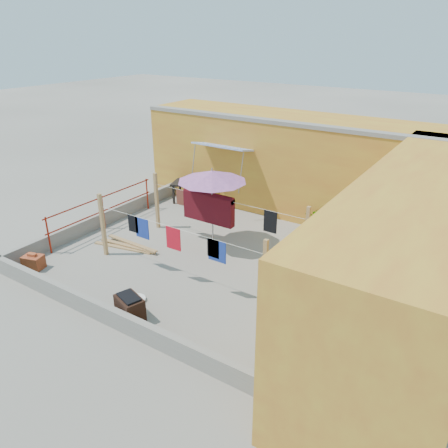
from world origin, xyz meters
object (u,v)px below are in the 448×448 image
at_px(green_hose, 348,239).
at_px(brazier, 130,308).
at_px(white_basin, 137,299).
at_px(outdoor_table, 195,185).
at_px(water_jug_a, 326,261).
at_px(patio_umbrella, 212,177).
at_px(water_jug_b, 334,276).
at_px(plant_back_a, 318,220).
at_px(brick_stack, 33,262).

bearing_deg(green_hose, brazier, -112.47).
bearing_deg(white_basin, brazier, -56.45).
xyz_separation_m(outdoor_table, green_hose, (5.70, 0.00, -0.64)).
bearing_deg(water_jug_a, white_basin, -128.00).
bearing_deg(brazier, white_basin, 123.55).
bearing_deg(outdoor_table, white_basin, -65.35).
distance_m(patio_umbrella, water_jug_a, 3.83).
bearing_deg(brazier, outdoor_table, 115.52).
bearing_deg(water_jug_a, water_jug_b, -53.79).
bearing_deg(patio_umbrella, plant_back_a, 47.45).
relative_size(brick_stack, white_basin, 1.34).
distance_m(outdoor_table, brazier, 7.10).
relative_size(patio_umbrella, plant_back_a, 2.72).
height_order(water_jug_a, green_hose, water_jug_a).
xyz_separation_m(water_jug_b, plant_back_a, (-1.46, 2.47, 0.27)).
relative_size(brick_stack, water_jug_a, 1.63).
bearing_deg(patio_umbrella, brazier, -81.74).
xyz_separation_m(patio_umbrella, green_hose, (3.22, 2.44, -2.04)).
relative_size(brazier, water_jug_a, 2.11).
distance_m(outdoor_table, water_jug_b, 6.67).
relative_size(outdoor_table, water_jug_a, 4.92).
relative_size(patio_umbrella, green_hose, 4.58).
relative_size(water_jug_b, green_hose, 0.70).
bearing_deg(green_hose, brick_stack, -135.73).
distance_m(outdoor_table, water_jug_a, 6.07).
bearing_deg(brick_stack, plant_back_a, 49.06).
xyz_separation_m(patio_umbrella, brick_stack, (-3.13, -3.75, -1.89)).
relative_size(patio_umbrella, outdoor_table, 1.32).
height_order(patio_umbrella, brazier, patio_umbrella).
relative_size(brazier, water_jug_b, 2.14).
xyz_separation_m(outdoor_table, brazier, (3.06, -6.40, -0.39)).
height_order(green_hose, plant_back_a, plant_back_a).
height_order(outdoor_table, water_jug_a, outdoor_table).
bearing_deg(plant_back_a, white_basin, -109.40).
distance_m(water_jug_a, plant_back_a, 2.16).
distance_m(water_jug_a, water_jug_b, 0.73).
height_order(outdoor_table, plant_back_a, plant_back_a).
bearing_deg(water_jug_b, patio_umbrella, 179.52).
bearing_deg(outdoor_table, water_jug_b, -21.81).
bearing_deg(outdoor_table, patio_umbrella, -44.53).
relative_size(patio_umbrella, brick_stack, 3.97).
bearing_deg(white_basin, brick_stack, -173.60).
height_order(patio_umbrella, brick_stack, patio_umbrella).
bearing_deg(brazier, water_jug_a, 59.21).
height_order(white_basin, water_jug_a, water_jug_a).
distance_m(brick_stack, water_jug_b, 7.78).
height_order(water_jug_a, water_jug_b, water_jug_a).
xyz_separation_m(green_hose, plant_back_a, (-0.98, 0.00, 0.39)).
bearing_deg(water_jug_b, brazier, -128.47).
bearing_deg(patio_umbrella, water_jug_b, -0.48).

